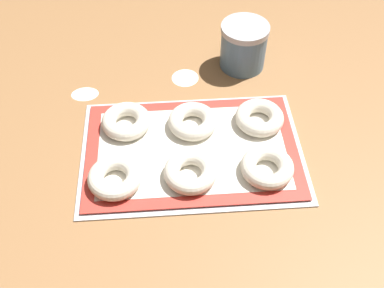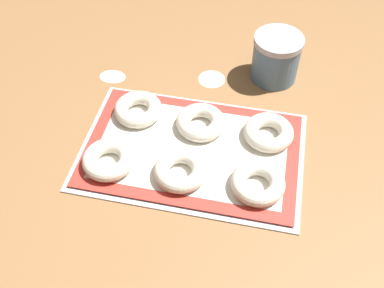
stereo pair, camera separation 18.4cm
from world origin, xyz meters
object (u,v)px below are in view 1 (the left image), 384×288
(baking_tray, at_px, (192,151))
(bagel_back_left, at_px, (126,121))
(flour_canister, at_px, (244,46))
(bagel_front_left, at_px, (115,178))
(bagel_back_center, at_px, (193,121))
(bagel_front_center, at_px, (191,172))
(bagel_front_right, at_px, (267,167))
(bagel_back_right, at_px, (259,118))

(baking_tray, relative_size, bagel_back_left, 4.37)
(bagel_back_left, distance_m, flour_canister, 0.39)
(bagel_front_left, distance_m, bagel_back_center, 0.24)
(bagel_front_left, distance_m, bagel_back_left, 0.17)
(baking_tray, height_order, bagel_front_center, bagel_front_center)
(bagel_back_center, distance_m, flour_canister, 0.28)
(baking_tray, bearing_deg, flour_canister, 62.32)
(bagel_back_left, bearing_deg, bagel_front_left, -96.94)
(bagel_front_center, bearing_deg, bagel_back_center, 84.28)
(bagel_front_left, relative_size, bagel_front_center, 1.00)
(bagel_front_left, relative_size, flour_canister, 0.92)
(baking_tray, bearing_deg, bagel_back_center, 84.92)
(bagel_front_center, height_order, bagel_front_right, same)
(bagel_front_right, relative_size, flour_canister, 0.92)
(bagel_back_left, bearing_deg, bagel_back_right, -1.86)
(bagel_back_left, xyz_separation_m, bagel_back_right, (0.32, -0.01, 0.00))
(bagel_front_left, height_order, bagel_back_left, same)
(baking_tray, distance_m, bagel_front_right, 0.18)
(bagel_front_right, xyz_separation_m, bagel_back_right, (0.01, 0.15, 0.00))
(bagel_front_right, distance_m, flour_canister, 0.39)
(bagel_front_center, distance_m, bagel_back_center, 0.15)
(bagel_back_left, bearing_deg, baking_tray, -28.40)
(baking_tray, xyz_separation_m, bagel_back_left, (-0.15, 0.08, 0.02))
(bagel_front_right, bearing_deg, bagel_back_right, 86.83)
(bagel_back_right, height_order, flour_canister, flour_canister)
(baking_tray, bearing_deg, bagel_front_right, -26.03)
(bagel_back_right, bearing_deg, flour_canister, 91.88)
(bagel_back_right, bearing_deg, bagel_back_center, -179.68)
(bagel_back_center, bearing_deg, bagel_front_left, -139.22)
(flour_canister, bearing_deg, bagel_front_center, -113.71)
(bagel_back_center, height_order, flour_canister, flour_canister)
(baking_tray, relative_size, bagel_back_right, 4.37)
(bagel_front_right, relative_size, bagel_back_right, 1.00)
(flour_canister, bearing_deg, bagel_back_left, -144.45)
(bagel_front_left, bearing_deg, bagel_front_center, 1.27)
(bagel_front_center, distance_m, bagel_back_left, 0.22)
(baking_tray, height_order, flour_canister, flour_canister)
(baking_tray, xyz_separation_m, bagel_back_right, (0.17, 0.07, 0.02))
(baking_tray, bearing_deg, bagel_front_center, -96.30)
(bagel_front_right, distance_m, bagel_back_right, 0.15)
(bagel_front_left, distance_m, bagel_front_right, 0.33)
(bagel_back_left, height_order, flour_canister, flour_canister)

